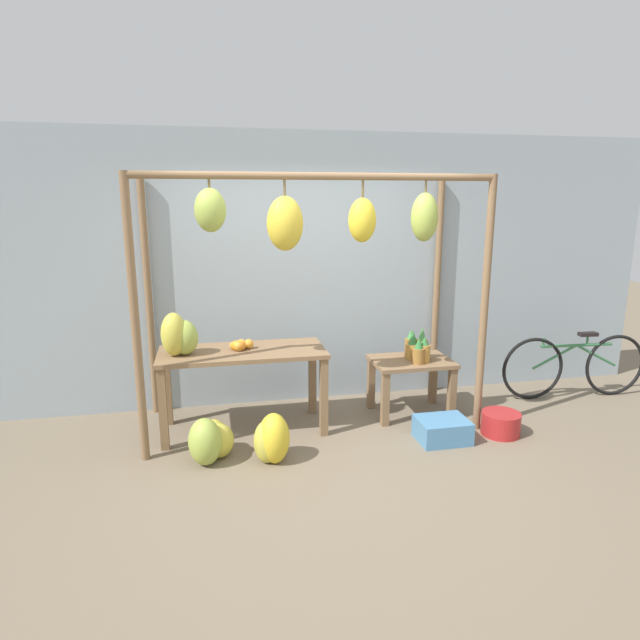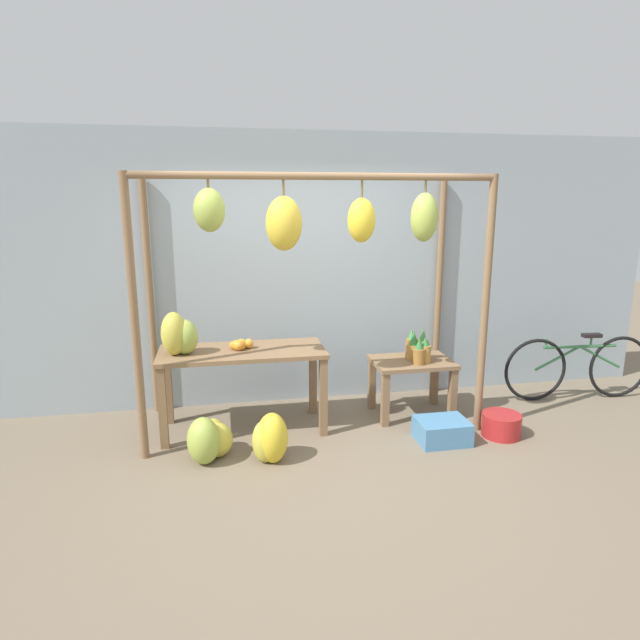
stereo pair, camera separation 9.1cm
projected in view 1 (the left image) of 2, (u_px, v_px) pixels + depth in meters
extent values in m
plane|color=#756651|center=(334.00, 468.00, 4.34)|extent=(20.00, 20.00, 0.00)
cube|color=#99A8B2|center=(299.00, 271.00, 5.57)|extent=(8.00, 0.08, 2.80)
cylinder|color=brown|center=(135.00, 323.00, 4.24)|extent=(0.07, 0.07, 2.34)
cylinder|color=brown|center=(484.00, 308.00, 4.84)|extent=(0.07, 0.07, 2.34)
cylinder|color=brown|center=(149.00, 299.00, 5.23)|extent=(0.07, 0.07, 2.34)
cylinder|color=brown|center=(437.00, 289.00, 5.84)|extent=(0.07, 0.07, 2.34)
cylinder|color=brown|center=(321.00, 176.00, 4.28)|extent=(3.02, 0.06, 0.06)
cylinder|color=brown|center=(209.00, 183.00, 4.12)|extent=(0.02, 0.02, 0.06)
ellipsoid|color=#9EB247|center=(210.00, 210.00, 4.16)|extent=(0.25, 0.22, 0.34)
cylinder|color=brown|center=(284.00, 188.00, 4.24)|extent=(0.02, 0.02, 0.12)
ellipsoid|color=gold|center=(285.00, 224.00, 4.31)|extent=(0.30, 0.27, 0.44)
cylinder|color=brown|center=(363.00, 189.00, 4.37)|extent=(0.02, 0.02, 0.14)
ellipsoid|color=yellow|center=(362.00, 220.00, 4.43)|extent=(0.23, 0.21, 0.37)
cylinder|color=brown|center=(426.00, 187.00, 4.48)|extent=(0.02, 0.02, 0.10)
ellipsoid|color=#9EB247|center=(425.00, 217.00, 4.53)|extent=(0.23, 0.21, 0.41)
cube|color=brown|center=(242.00, 352.00, 4.90)|extent=(1.52, 0.65, 0.04)
cube|color=brown|center=(163.00, 409.00, 4.59)|extent=(0.07, 0.07, 0.74)
cube|color=brown|center=(324.00, 397.00, 4.87)|extent=(0.07, 0.07, 0.74)
cube|color=brown|center=(167.00, 388.00, 5.11)|extent=(0.07, 0.07, 0.74)
cube|color=brown|center=(312.00, 378.00, 5.39)|extent=(0.07, 0.07, 0.74)
cube|color=brown|center=(411.00, 361.00, 5.33)|extent=(0.79, 0.56, 0.04)
cube|color=brown|center=(385.00, 399.00, 5.10)|extent=(0.07, 0.07, 0.53)
cube|color=brown|center=(452.00, 394.00, 5.24)|extent=(0.07, 0.07, 0.53)
cube|color=brown|center=(371.00, 383.00, 5.54)|extent=(0.07, 0.07, 0.53)
cube|color=brown|center=(433.00, 379.00, 5.68)|extent=(0.07, 0.07, 0.53)
ellipsoid|color=#9EB247|center=(184.00, 338.00, 4.72)|extent=(0.32, 0.32, 0.32)
ellipsoid|color=gold|center=(174.00, 334.00, 4.68)|extent=(0.27, 0.29, 0.39)
sphere|color=orange|center=(237.00, 346.00, 4.88)|extent=(0.09, 0.09, 0.09)
sphere|color=orange|center=(240.00, 346.00, 4.87)|extent=(0.09, 0.09, 0.09)
sphere|color=orange|center=(239.00, 345.00, 4.92)|extent=(0.08, 0.08, 0.08)
sphere|color=orange|center=(243.00, 345.00, 4.92)|extent=(0.08, 0.08, 0.08)
sphere|color=orange|center=(239.00, 346.00, 4.86)|extent=(0.09, 0.09, 0.09)
sphere|color=orange|center=(241.00, 344.00, 4.94)|extent=(0.09, 0.09, 0.09)
sphere|color=orange|center=(249.00, 344.00, 4.94)|extent=(0.09, 0.09, 0.09)
sphere|color=orange|center=(241.00, 344.00, 4.92)|extent=(0.09, 0.09, 0.09)
sphere|color=orange|center=(234.00, 346.00, 4.91)|extent=(0.08, 0.08, 0.08)
sphere|color=orange|center=(242.00, 346.00, 4.89)|extent=(0.08, 0.08, 0.08)
cylinder|color=olive|center=(418.00, 356.00, 5.18)|extent=(0.12, 0.12, 0.15)
cone|color=#337538|center=(419.00, 343.00, 5.15)|extent=(0.08, 0.08, 0.11)
cylinder|color=#A3702D|center=(422.00, 349.00, 5.33)|extent=(0.11, 0.11, 0.19)
cone|color=#428442|center=(422.00, 334.00, 5.30)|extent=(0.08, 0.08, 0.14)
cylinder|color=#B27F38|center=(424.00, 353.00, 5.22)|extent=(0.12, 0.12, 0.17)
cone|color=#337538|center=(425.00, 341.00, 5.19)|extent=(0.08, 0.08, 0.09)
cylinder|color=#B27F38|center=(412.00, 351.00, 5.34)|extent=(0.14, 0.14, 0.15)
cone|color=#337538|center=(413.00, 337.00, 5.31)|extent=(0.10, 0.10, 0.14)
cylinder|color=olive|center=(410.00, 348.00, 5.37)|extent=(0.12, 0.12, 0.20)
cone|color=#428442|center=(411.00, 334.00, 5.34)|extent=(0.08, 0.08, 0.10)
ellipsoid|color=gold|center=(219.00, 441.00, 4.49)|extent=(0.34, 0.33, 0.30)
ellipsoid|color=gold|center=(214.00, 437.00, 4.55)|extent=(0.34, 0.34, 0.31)
ellipsoid|color=#9EB247|center=(205.00, 442.00, 4.36)|extent=(0.35, 0.37, 0.40)
ellipsoid|color=yellow|center=(274.00, 438.00, 4.40)|extent=(0.26, 0.29, 0.42)
ellipsoid|color=yellow|center=(272.00, 438.00, 4.47)|extent=(0.29, 0.27, 0.36)
ellipsoid|color=gold|center=(266.00, 442.00, 4.40)|extent=(0.28, 0.29, 0.36)
ellipsoid|color=yellow|center=(275.00, 441.00, 4.38)|extent=(0.28, 0.27, 0.40)
cube|color=#4C84B2|center=(442.00, 430.00, 4.82)|extent=(0.45, 0.36, 0.20)
cylinder|color=#AD2323|center=(501.00, 423.00, 4.94)|extent=(0.35, 0.35, 0.21)
torus|color=black|center=(615.00, 365.00, 5.88)|extent=(0.69, 0.09, 0.69)
torus|color=black|center=(533.00, 369.00, 5.76)|extent=(0.69, 0.09, 0.69)
cylinder|color=#337042|center=(577.00, 345.00, 5.77)|extent=(0.82, 0.09, 0.03)
cylinder|color=#337042|center=(596.00, 355.00, 5.82)|extent=(0.49, 0.07, 0.27)
cylinder|color=#337042|center=(555.00, 357.00, 5.76)|extent=(0.49, 0.07, 0.27)
cylinder|color=#337042|center=(587.00, 340.00, 5.77)|extent=(0.02, 0.02, 0.10)
cube|color=black|center=(588.00, 334.00, 5.76)|extent=(0.21, 0.10, 0.04)
cylinder|color=#337042|center=(544.00, 342.00, 5.71)|extent=(0.02, 0.02, 0.10)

